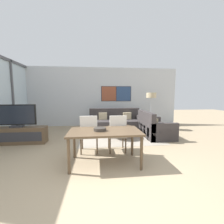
% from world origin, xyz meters
% --- Properties ---
extents(ground_plane, '(24.00, 24.00, 0.00)m').
position_xyz_m(ground_plane, '(0.00, 0.00, 0.00)').
color(ground_plane, '#9E896B').
extents(wall_back, '(7.69, 0.09, 2.80)m').
position_xyz_m(wall_back, '(0.02, 5.07, 1.40)').
color(wall_back, silver).
rests_on(wall_back, ground_plane).
extents(area_rug, '(2.76, 1.91, 0.01)m').
position_xyz_m(area_rug, '(0.65, 2.79, 0.00)').
color(area_rug, gray).
rests_on(area_rug, ground_plane).
extents(tv_console, '(1.68, 0.41, 0.51)m').
position_xyz_m(tv_console, '(-2.59, 2.49, 0.26)').
color(tv_console, brown).
rests_on(tv_console, ground_plane).
extents(television, '(1.15, 0.20, 0.69)m').
position_xyz_m(television, '(-2.59, 2.49, 0.86)').
color(television, '#2D2D33').
rests_on(television, tv_console).
extents(sofa_main, '(2.23, 0.92, 0.90)m').
position_xyz_m(sofa_main, '(0.65, 4.07, 0.28)').
color(sofa_main, '#383333').
rests_on(sofa_main, ground_plane).
extents(sofa_side, '(0.92, 1.49, 0.90)m').
position_xyz_m(sofa_side, '(1.88, 2.85, 0.28)').
color(sofa_side, '#383333').
rests_on(sofa_side, ground_plane).
extents(coffee_table, '(0.92, 0.92, 0.38)m').
position_xyz_m(coffee_table, '(0.65, 2.79, 0.29)').
color(coffee_table, brown).
rests_on(coffee_table, ground_plane).
extents(dining_table, '(1.52, 0.86, 0.73)m').
position_xyz_m(dining_table, '(-0.01, 0.86, 0.65)').
color(dining_table, brown).
rests_on(dining_table, ground_plane).
extents(dining_chair_left, '(0.46, 0.46, 0.98)m').
position_xyz_m(dining_chair_left, '(-0.37, 1.51, 0.54)').
color(dining_chair_left, beige).
rests_on(dining_chair_left, ground_plane).
extents(dining_chair_centre, '(0.46, 0.46, 0.98)m').
position_xyz_m(dining_chair_centre, '(0.36, 1.47, 0.54)').
color(dining_chair_centre, beige).
rests_on(dining_chair_centre, ground_plane).
extents(fruit_bowl, '(0.27, 0.27, 0.07)m').
position_xyz_m(fruit_bowl, '(-0.11, 0.85, 0.77)').
color(fruit_bowl, '#332D28').
rests_on(fruit_bowl, dining_table).
extents(floor_lamp, '(0.42, 0.42, 1.59)m').
position_xyz_m(floor_lamp, '(2.19, 3.97, 1.39)').
color(floor_lamp, '#2D2D33').
rests_on(floor_lamp, ground_plane).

